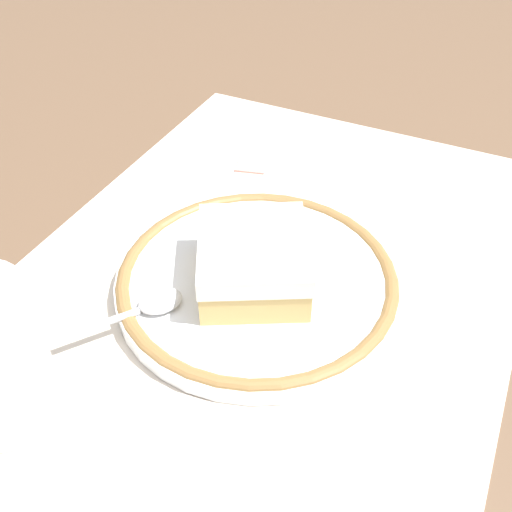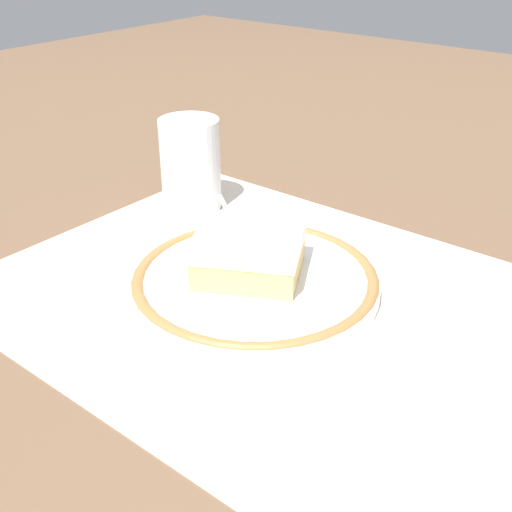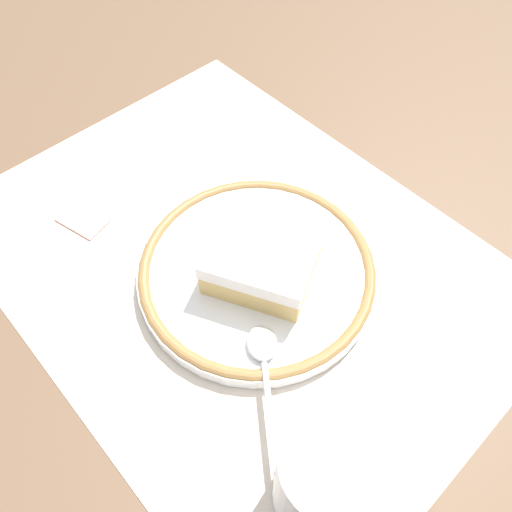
{
  "view_description": "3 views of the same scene",
  "coord_description": "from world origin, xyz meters",
  "px_view_note": "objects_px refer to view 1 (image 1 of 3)",
  "views": [
    {
      "loc": [
        -0.34,
        -0.15,
        0.34
      ],
      "look_at": [
        -0.03,
        0.0,
        0.04
      ],
      "focal_mm": 41.89,
      "sensor_mm": 36.0,
      "label": 1
    },
    {
      "loc": [
        0.28,
        -0.39,
        0.31
      ],
      "look_at": [
        -0.03,
        0.0,
        0.04
      ],
      "focal_mm": 45.07,
      "sensor_mm": 36.0,
      "label": 2
    },
    {
      "loc": [
        -0.22,
        0.18,
        0.41
      ],
      "look_at": [
        -0.03,
        0.0,
        0.04
      ],
      "focal_mm": 35.55,
      "sensor_mm": 36.0,
      "label": 3
    }
  ],
  "objects_px": {
    "plate": "(256,280)",
    "cake_slice": "(259,263)",
    "napkin": "(415,209)",
    "spoon": "(135,311)",
    "sugar_packet": "(254,157)"
  },
  "relations": [
    {
      "from": "napkin",
      "to": "sugar_packet",
      "type": "height_order",
      "value": "sugar_packet"
    },
    {
      "from": "plate",
      "to": "spoon",
      "type": "xyz_separation_m",
      "value": [
        -0.08,
        0.06,
        0.01
      ]
    },
    {
      "from": "plate",
      "to": "sugar_packet",
      "type": "bearing_deg",
      "value": 26.25
    },
    {
      "from": "napkin",
      "to": "spoon",
      "type": "bearing_deg",
      "value": 147.26
    },
    {
      "from": "cake_slice",
      "to": "napkin",
      "type": "height_order",
      "value": "cake_slice"
    },
    {
      "from": "spoon",
      "to": "sugar_packet",
      "type": "bearing_deg",
      "value": 5.34
    },
    {
      "from": "cake_slice",
      "to": "napkin",
      "type": "bearing_deg",
      "value": -26.81
    },
    {
      "from": "plate",
      "to": "cake_slice",
      "type": "bearing_deg",
      "value": -140.18
    },
    {
      "from": "plate",
      "to": "sugar_packet",
      "type": "distance_m",
      "value": 0.19
    },
    {
      "from": "spoon",
      "to": "sugar_packet",
      "type": "height_order",
      "value": "spoon"
    },
    {
      "from": "plate",
      "to": "cake_slice",
      "type": "xyz_separation_m",
      "value": [
        -0.01,
        -0.01,
        0.03
      ]
    },
    {
      "from": "cake_slice",
      "to": "sugar_packet",
      "type": "relative_size",
      "value": 2.39
    },
    {
      "from": "cake_slice",
      "to": "napkin",
      "type": "xyz_separation_m",
      "value": [
        0.16,
        -0.08,
        -0.03
      ]
    },
    {
      "from": "plate",
      "to": "spoon",
      "type": "distance_m",
      "value": 0.1
    },
    {
      "from": "spoon",
      "to": "sugar_packet",
      "type": "xyz_separation_m",
      "value": [
        0.25,
        0.02,
        -0.02
      ]
    }
  ]
}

